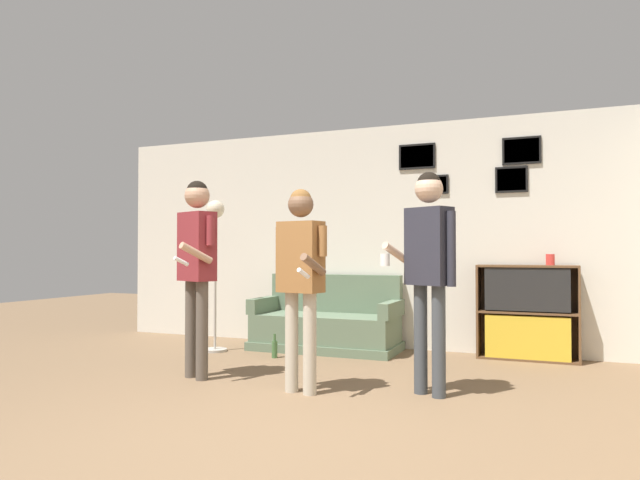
% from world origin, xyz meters
% --- Properties ---
extents(ground_plane, '(20.00, 20.00, 0.00)m').
position_xyz_m(ground_plane, '(0.00, 0.00, 0.00)').
color(ground_plane, brown).
extents(wall_back, '(7.84, 0.08, 2.70)m').
position_xyz_m(wall_back, '(0.01, 3.86, 1.36)').
color(wall_back, silver).
rests_on(wall_back, ground_plane).
extents(couch, '(1.73, 0.80, 0.88)m').
position_xyz_m(couch, '(-0.80, 3.45, 0.29)').
color(couch, '#5B7056').
rests_on(couch, ground_plane).
extents(bookshelf, '(1.04, 0.30, 1.02)m').
position_xyz_m(bookshelf, '(1.44, 3.64, 0.51)').
color(bookshelf, brown).
rests_on(bookshelf, ground_plane).
extents(floor_lamp, '(0.28, 0.28, 1.77)m').
position_xyz_m(floor_lamp, '(-1.97, 2.84, 1.27)').
color(floor_lamp, '#ADA89E').
rests_on(floor_lamp, ground_plane).
extents(person_player_foreground_left, '(0.47, 0.59, 1.81)m').
position_xyz_m(person_player_foreground_left, '(-1.34, 1.54, 1.13)').
color(person_player_foreground_left, brown).
rests_on(person_player_foreground_left, ground_plane).
extents(person_player_foreground_center, '(0.49, 0.51, 1.68)m').
position_xyz_m(person_player_foreground_center, '(-0.24, 1.40, 1.03)').
color(person_player_foreground_center, '#B7AD99').
rests_on(person_player_foreground_center, ground_plane).
extents(person_watcher_holding_cup, '(0.59, 0.38, 1.81)m').
position_xyz_m(person_watcher_holding_cup, '(0.76, 1.72, 1.13)').
color(person_watcher_holding_cup, '#3D4247').
rests_on(person_watcher_holding_cup, ground_plane).
extents(bottle_on_floor, '(0.06, 0.06, 0.26)m').
position_xyz_m(bottle_on_floor, '(-1.13, 2.73, 0.10)').
color(bottle_on_floor, '#3D6638').
rests_on(bottle_on_floor, ground_plane).
extents(drinking_cup, '(0.09, 0.09, 0.12)m').
position_xyz_m(drinking_cup, '(1.67, 3.64, 1.08)').
color(drinking_cup, red).
rests_on(drinking_cup, bookshelf).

